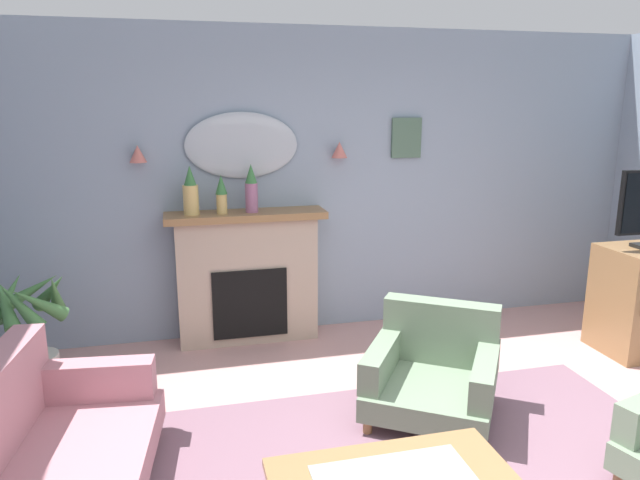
% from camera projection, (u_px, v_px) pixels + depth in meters
% --- Properties ---
extents(wall_back, '(7.03, 0.10, 2.71)m').
position_uv_depth(wall_back, '(329.00, 183.00, 5.32)').
color(wall_back, '#8C9EB2').
rests_on(wall_back, ground).
extents(fireplace, '(1.36, 0.36, 1.16)m').
position_uv_depth(fireplace, '(248.00, 278.00, 5.11)').
color(fireplace, tan).
rests_on(fireplace, ground).
extents(mantel_vase_left, '(0.13, 0.13, 0.41)m').
position_uv_depth(mantel_vase_left, '(191.00, 193.00, 4.80)').
color(mantel_vase_left, tan).
rests_on(mantel_vase_left, fireplace).
extents(mantel_vase_centre, '(0.10, 0.10, 0.32)m').
position_uv_depth(mantel_vase_centre, '(221.00, 193.00, 4.86)').
color(mantel_vase_centre, tan).
rests_on(mantel_vase_centre, fireplace).
extents(mantel_vase_right, '(0.11, 0.11, 0.41)m').
position_uv_depth(mantel_vase_right, '(251.00, 189.00, 4.91)').
color(mantel_vase_right, '#9E6084').
rests_on(mantel_vase_right, fireplace).
extents(wall_mirror, '(0.96, 0.06, 0.56)m').
position_uv_depth(wall_mirror, '(242.00, 145.00, 4.98)').
color(wall_mirror, '#B2BCC6').
extents(wall_sconce_left, '(0.14, 0.14, 0.14)m').
position_uv_depth(wall_sconce_left, '(138.00, 154.00, 4.75)').
color(wall_sconce_left, '#D17066').
extents(wall_sconce_right, '(0.14, 0.14, 0.14)m').
position_uv_depth(wall_sconce_right, '(339.00, 150.00, 5.14)').
color(wall_sconce_right, '#D17066').
extents(framed_picture, '(0.28, 0.03, 0.36)m').
position_uv_depth(framed_picture, '(406.00, 138.00, 5.33)').
color(framed_picture, '#4C6B56').
extents(floral_couch, '(1.05, 1.80, 0.76)m').
position_uv_depth(floral_couch, '(30.00, 470.00, 2.86)').
color(floral_couch, '#B77A84').
rests_on(floral_couch, ground).
extents(armchair_by_coffee_table, '(1.12, 1.13, 0.71)m').
position_uv_depth(armchair_by_coffee_table, '(434.00, 369.00, 3.96)').
color(armchair_by_coffee_table, gray).
rests_on(armchair_by_coffee_table, ground).
extents(potted_plant_tall_palm, '(0.58, 0.59, 0.90)m').
position_uv_depth(potted_plant_tall_palm, '(34.00, 327.00, 4.25)').
color(potted_plant_tall_palm, silver).
rests_on(potted_plant_tall_palm, ground).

